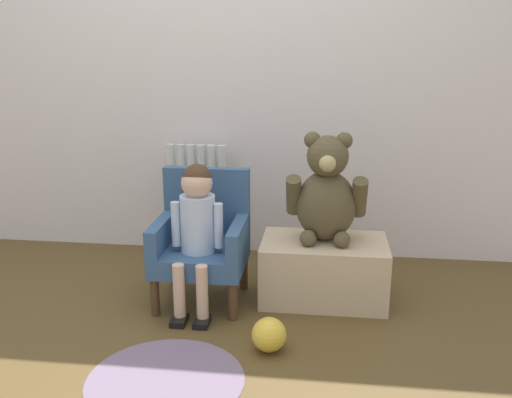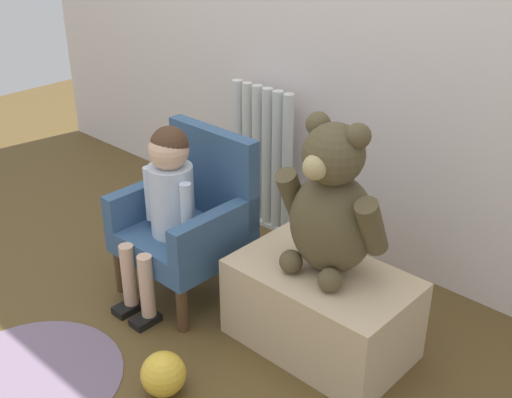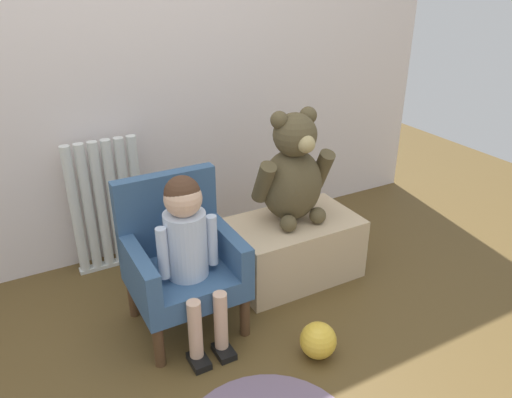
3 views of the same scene
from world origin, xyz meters
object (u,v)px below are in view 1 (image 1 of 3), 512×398
object	(u,v)px
floor_rug	(165,380)
toy_ball	(269,335)
low_bench	(324,270)
child_armchair	(202,239)
radiator	(197,201)
child_figure	(197,217)
large_teddy_bear	(326,194)

from	to	relation	value
floor_rug	toy_ball	world-z (taller)	toy_ball
low_bench	child_armchair	bearing A→B (deg)	-174.51
radiator	child_figure	distance (m)	0.73
child_figure	toy_ball	bearing A→B (deg)	-43.66
radiator	low_bench	xyz separation A→B (m)	(0.77, -0.53, -0.19)
low_bench	toy_ball	size ratio (longest dim) A/B	4.20
child_armchair	low_bench	distance (m)	0.64
toy_ball	child_armchair	bearing A→B (deg)	128.89
child_armchair	low_bench	size ratio (longest dim) A/B	1.04
radiator	floor_rug	bearing A→B (deg)	-82.96
low_bench	floor_rug	bearing A→B (deg)	-126.63
child_armchair	floor_rug	xyz separation A→B (m)	(0.01, -0.76, -0.32)
child_armchair	large_teddy_bear	xyz separation A→B (m)	(0.61, 0.09, 0.23)
low_bench	toy_ball	world-z (taller)	low_bench
radiator	toy_ball	distance (m)	1.23
child_figure	toy_ball	xyz separation A→B (m)	(0.39, -0.37, -0.40)
floor_rug	toy_ball	distance (m)	0.47
toy_ball	low_bench	bearing A→B (deg)	67.54
child_armchair	child_figure	distance (m)	0.19
child_armchair	toy_ball	size ratio (longest dim) A/B	4.38
child_figure	low_bench	world-z (taller)	child_figure
child_figure	low_bench	distance (m)	0.71
child_figure	large_teddy_bear	xyz separation A→B (m)	(0.61, 0.20, 0.08)
child_armchair	radiator	bearing A→B (deg)	105.03
child_figure	low_bench	xyz separation A→B (m)	(0.61, 0.17, -0.31)
radiator	large_teddy_bear	world-z (taller)	large_teddy_bear
child_armchair	toy_ball	distance (m)	0.67
low_bench	large_teddy_bear	distance (m)	0.40
child_armchair	large_teddy_bear	distance (m)	0.66
child_armchair	child_figure	size ratio (longest dim) A/B	0.91
large_teddy_bear	floor_rug	xyz separation A→B (m)	(-0.61, -0.84, -0.55)
child_figure	large_teddy_bear	distance (m)	0.65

